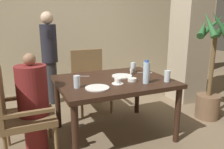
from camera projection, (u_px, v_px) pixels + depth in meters
name	position (u px, v px, depth m)	size (l,w,h in m)	color
ground_plane	(114.00, 133.00, 2.83)	(16.00, 16.00, 0.00)	#7A664C
wall_back	(70.00, 22.00, 4.44)	(8.00, 0.06, 2.80)	beige
pillar_stone	(191.00, 25.00, 3.79)	(0.51, 0.51, 2.70)	tan
dining_table	(114.00, 86.00, 2.68)	(1.35, 1.06, 0.73)	#331E14
chair_left_side	(19.00, 111.00, 2.28)	(0.54, 0.54, 0.96)	brown
diner_in_left_chair	(33.00, 103.00, 2.33)	(0.32, 0.32, 1.11)	maroon
chair_far_side	(90.00, 78.00, 3.55)	(0.54, 0.54, 0.96)	brown
standing_host	(50.00, 56.00, 3.70)	(0.27, 0.30, 1.57)	#2D2D33
potted_palm	(210.00, 78.00, 3.15)	(0.53, 0.54, 1.57)	brown
plate_main_left	(122.00, 76.00, 2.80)	(0.26, 0.26, 0.01)	white
plate_main_right	(97.00, 88.00, 2.31)	(0.26, 0.26, 0.01)	white
teacup_with_saucer	(118.00, 82.00, 2.47)	(0.13, 0.13, 0.06)	white
bowl_small	(132.00, 80.00, 2.57)	(0.10, 0.10, 0.04)	white
water_bottle	(146.00, 73.00, 2.47)	(0.08, 0.08, 0.27)	silver
glass_tall_near	(77.00, 82.00, 2.31)	(0.07, 0.07, 0.13)	silver
glass_tall_mid	(133.00, 67.00, 3.02)	(0.07, 0.07, 0.13)	silver
glass_tall_far	(167.00, 76.00, 2.54)	(0.07, 0.07, 0.13)	silver
salt_shaker	(131.00, 71.00, 2.91)	(0.03, 0.03, 0.08)	white
pepper_shaker	(134.00, 71.00, 2.93)	(0.03, 0.03, 0.07)	#4C3D2D
fork_beside_plate	(146.00, 73.00, 3.00)	(0.18, 0.10, 0.00)	silver
knife_beside_plate	(82.00, 76.00, 2.80)	(0.19, 0.09, 0.00)	silver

